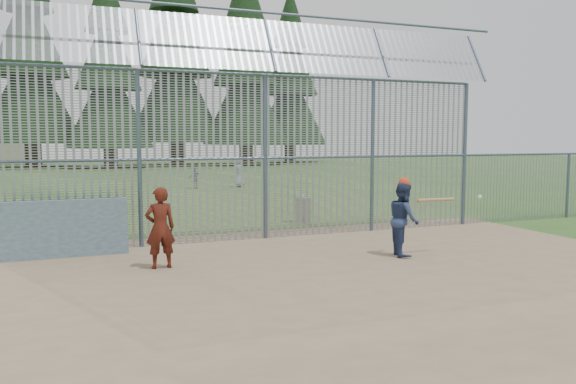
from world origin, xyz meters
name	(u,v)px	position (x,y,z in m)	size (l,w,h in m)	color
ground	(327,269)	(0.00, 0.00, 0.00)	(120.00, 120.00, 0.00)	#2D511E
dirt_infield	(339,275)	(0.00, -0.50, 0.01)	(14.00, 10.00, 0.02)	#756047
dugout_wall	(65,229)	(-4.60, 2.90, 0.62)	(2.50, 0.12, 1.20)	#38566B
batter	(403,219)	(2.01, 0.49, 0.79)	(0.75, 0.59, 1.55)	navy
onlooker	(160,228)	(-2.92, 1.20, 0.80)	(0.57, 0.37, 1.55)	maroon
bg_kid_standing	(239,172)	(3.62, 17.74, 0.77)	(0.75, 0.49, 1.53)	gray
bg_kid_seated	(195,178)	(1.38, 17.77, 0.51)	(0.60, 0.25, 1.02)	slate
batting_gear	(413,187)	(2.21, 0.45, 1.46)	(1.96, 0.39, 0.53)	red
trash_can	(302,210)	(1.90, 5.62, 0.38)	(0.56, 0.56, 0.82)	#95989D
backstop_fence	(333,143)	(1.81, 3.43, 2.36)	(20.09, 0.81, 5.30)	#47566B
conifer_row	(140,41)	(1.93, 41.51, 10.83)	(38.48, 12.26, 20.20)	#332319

